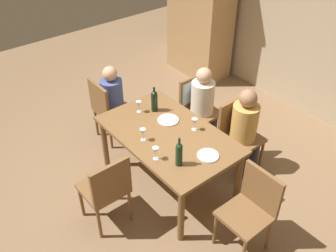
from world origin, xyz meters
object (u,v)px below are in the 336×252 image
object	(u,v)px
person_woman_host	(114,97)
wine_bottle_tall_green	(179,153)
armoire_cabinet	(200,12)
chair_far_left	(196,101)
dining_table	(168,139)
chair_far_right	(237,131)
wine_bottle_dark_red	(154,100)
person_man_bearded	(204,102)
dinner_plate_host	(168,120)
chair_left_end	(108,107)
person_man_guest	(246,127)
chair_near	(107,188)
wine_glass_centre	(156,151)
wine_glass_near_right	(143,132)
wine_glass_far	(139,104)
dinner_plate_guest_left	(208,155)
wine_glass_near_left	(194,122)
chair_right_end	(252,206)

from	to	relation	value
person_woman_host	wine_bottle_tall_green	world-z (taller)	person_woman_host
armoire_cabinet	chair_far_left	bearing A→B (deg)	-44.03
dining_table	chair_far_right	distance (m)	0.93
person_woman_host	wine_bottle_dark_red	size ratio (longest dim) A/B	3.43
armoire_cabinet	chair_far_left	size ratio (longest dim) A/B	2.37
person_man_bearded	wine_bottle_dark_red	world-z (taller)	person_man_bearded
person_woman_host	dinner_plate_host	bearing A→B (deg)	7.35
dining_table	chair_far_left	world-z (taller)	chair_far_left
chair_left_end	person_man_guest	distance (m)	1.84
person_woman_host	person_man_guest	size ratio (longest dim) A/B	0.96
chair_near	wine_glass_centre	bearing A→B (deg)	-18.15
person_man_guest	wine_glass_near_right	xyz separation A→B (m)	(-0.46, -1.16, 0.20)
chair_far_right	person_woman_host	world-z (taller)	person_woman_host
wine_glass_near_right	dining_table	bearing A→B (deg)	75.10
wine_glass_far	wine_bottle_dark_red	bearing A→B (deg)	60.21
chair_far_left	wine_glass_centre	xyz separation A→B (m)	(0.74, -1.24, 0.27)
person_man_guest	wine_glass_far	bearing A→B (deg)	-46.72
dining_table	dinner_plate_guest_left	distance (m)	0.57
person_woman_host	chair_near	bearing A→B (deg)	-35.33
chair_far_right	wine_glass_centre	xyz separation A→B (m)	(-0.02, -1.24, 0.33)
chair_far_left	chair_far_right	bearing A→B (deg)	90.00
chair_left_end	wine_bottle_tall_green	size ratio (longest dim) A/B	2.73
chair_far_left	chair_near	xyz separation A→B (m)	(0.57, -1.75, -0.06)
chair_left_end	wine_glass_far	size ratio (longest dim) A/B	6.17
armoire_cabinet	wine_glass_far	size ratio (longest dim) A/B	14.63
chair_far_left	dinner_plate_guest_left	size ratio (longest dim) A/B	4.03
wine_bottle_tall_green	wine_glass_near_left	xyz separation A→B (m)	(-0.33, 0.51, -0.04)
dinner_plate_guest_left	wine_bottle_dark_red	bearing A→B (deg)	175.61
wine_glass_near_left	dinner_plate_guest_left	distance (m)	0.48
person_woman_host	wine_bottle_dark_red	distance (m)	0.78
dining_table	chair_near	size ratio (longest dim) A/B	1.74
person_woman_host	wine_glass_near_left	world-z (taller)	person_woman_host
armoire_cabinet	chair_left_end	bearing A→B (deg)	-72.83
chair_far_left	dinner_plate_host	world-z (taller)	chair_far_left
wine_bottle_tall_green	wine_glass_far	world-z (taller)	wine_bottle_tall_green
wine_glass_near_left	wine_glass_far	xyz separation A→B (m)	(-0.68, -0.28, 0.00)
person_woman_host	wine_glass_far	size ratio (longest dim) A/B	7.42
dining_table	wine_bottle_tall_green	size ratio (longest dim) A/B	4.76
chair_left_end	wine_bottle_dark_red	xyz separation A→B (m)	(0.73, 0.24, 0.37)
person_woman_host	dinner_plate_guest_left	size ratio (longest dim) A/B	4.85
wine_glass_near_right	dinner_plate_host	xyz separation A→B (m)	(-0.11, 0.44, -0.10)
wine_bottle_tall_green	dinner_plate_host	world-z (taller)	wine_bottle_tall_green
wine_bottle_dark_red	wine_glass_near_left	xyz separation A→B (m)	(0.59, 0.11, -0.04)
armoire_cabinet	wine_bottle_tall_green	xyz separation A→B (m)	(2.37, -2.48, -0.19)
chair_right_end	wine_glass_near_left	world-z (taller)	chair_right_end
chair_left_end	chair_near	bearing A→B (deg)	-31.79
chair_near	chair_left_end	bearing A→B (deg)	58.21
dining_table	person_man_guest	distance (m)	0.96
chair_far_right	wine_glass_centre	world-z (taller)	chair_far_right
wine_glass_near_left	dinner_plate_host	xyz separation A→B (m)	(-0.32, -0.12, -0.10)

